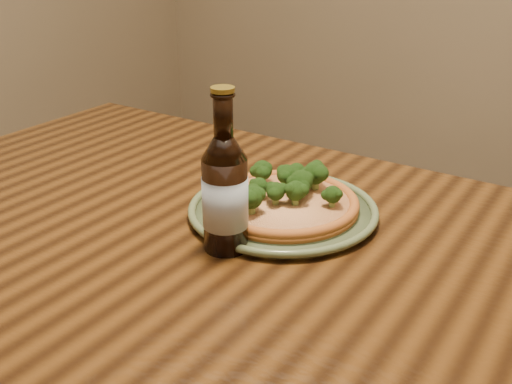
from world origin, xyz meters
The scene contains 4 objects.
table centered at (0.00, 0.10, 0.66)m, with size 1.60×0.90×0.75m.
plate centered at (-0.02, 0.21, 0.76)m, with size 0.33×0.33×0.02m.
pizza centered at (-0.02, 0.21, 0.78)m, with size 0.26×0.26×0.07m.
beer_bottle centered at (-0.03, 0.06, 0.85)m, with size 0.07×0.07×0.26m.
Camera 1 is at (0.46, -0.60, 1.22)m, focal length 42.00 mm.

